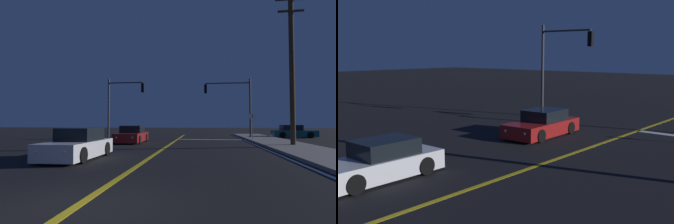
{
  "view_description": "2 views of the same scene",
  "coord_description": "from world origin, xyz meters",
  "views": [
    {
      "loc": [
        2.35,
        -4.66,
        1.57
      ],
      "look_at": [
        -0.49,
        17.37,
        2.46
      ],
      "focal_mm": 28.67,
      "sensor_mm": 36.0,
      "label": 1
    },
    {
      "loc": [
        9.0,
        -0.93,
        4.26
      ],
      "look_at": [
        0.09,
        9.42,
        2.28
      ],
      "focal_mm": 44.11,
      "sensor_mm": 36.0,
      "label": 2
    }
  ],
  "objects": [
    {
      "name": "lane_line_center",
      "position": [
        0.0,
        11.05,
        0.01
      ],
      "size": [
        0.2,
        37.58,
        0.01
      ],
      "primitive_type": "cube",
      "color": "gold",
      "rests_on": "ground"
    },
    {
      "name": "car_lead_oncoming_red",
      "position": [
        -3.23,
        16.15,
        0.58
      ],
      "size": [
        2.07,
        4.57,
        1.34
      ],
      "rotation": [
        0.0,
        0.0,
        3.17
      ],
      "color": "maroon",
      "rests_on": "ground"
    },
    {
      "name": "car_distant_tail_white",
      "position": [
        -3.08,
        6.58,
        0.58
      ],
      "size": [
        1.88,
        4.43,
        1.34
      ],
      "rotation": [
        0.0,
        0.0,
        3.16
      ],
      "color": "silver",
      "rests_on": "ground"
    },
    {
      "name": "traffic_signal_far_left",
      "position": [
        -5.8,
        21.51,
        4.0
      ],
      "size": [
        3.76,
        0.28,
        6.02
      ],
      "color": "#38383D",
      "rests_on": "ground"
    }
  ]
}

